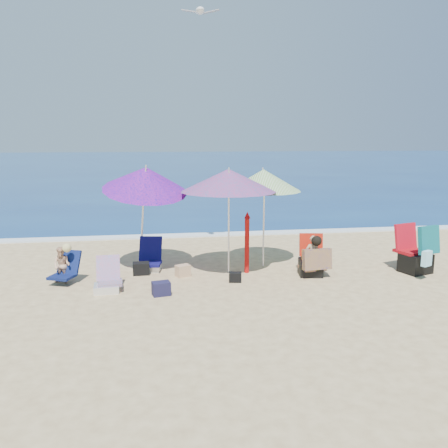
{
  "coord_description": "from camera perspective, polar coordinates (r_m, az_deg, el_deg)",
  "views": [
    {
      "loc": [
        -1.72,
        -8.31,
        2.85
      ],
      "look_at": [
        -0.3,
        1.0,
        1.1
      ],
      "focal_mm": 37.48,
      "sensor_mm": 36.0,
      "label": 1
    }
  ],
  "objects": [
    {
      "name": "sea",
      "position": [
        53.42,
        -6.86,
        7.36
      ],
      "size": [
        120.0,
        80.0,
        0.12
      ],
      "color": "navy",
      "rests_on": "ground"
    },
    {
      "name": "foam",
      "position": [
        13.81,
        -1.33,
        -1.29
      ],
      "size": [
        120.0,
        0.5,
        0.04
      ],
      "color": "white",
      "rests_on": "ground"
    },
    {
      "name": "camp_chair_right",
      "position": [
        10.74,
        22.42,
        -3.54
      ],
      "size": [
        0.74,
        1.15,
        1.07
      ],
      "color": "#A10B13",
      "rests_on": "ground"
    },
    {
      "name": "umbrella_striped",
      "position": [
        10.29,
        4.84,
        5.33
      ],
      "size": [
        1.76,
        1.76,
        2.2
      ],
      "color": "white",
      "rests_on": "ground"
    },
    {
      "name": "bag_black_b",
      "position": [
        9.41,
        1.38,
        -6.5
      ],
      "size": [
        0.28,
        0.22,
        0.19
      ],
      "color": "black",
      "rests_on": "ground"
    },
    {
      "name": "seagull",
      "position": [
        10.76,
        -2.94,
        24.53
      ],
      "size": [
        0.81,
        0.46,
        0.14
      ],
      "color": "white"
    },
    {
      "name": "furled_umbrella",
      "position": [
        9.93,
        2.82,
        -1.95
      ],
      "size": [
        0.2,
        0.38,
        1.28
      ],
      "color": "#B30F0C",
      "rests_on": "ground"
    },
    {
      "name": "person_center",
      "position": [
        9.82,
        10.94,
        -3.96
      ],
      "size": [
        0.61,
        0.56,
        0.88
      ],
      "color": "tan",
      "rests_on": "ground"
    },
    {
      "name": "bag_tan",
      "position": [
        9.8,
        -5.04,
        -5.69
      ],
      "size": [
        0.34,
        0.3,
        0.24
      ],
      "color": "tan",
      "rests_on": "ground"
    },
    {
      "name": "person_left",
      "position": [
        9.78,
        -19.04,
        -4.76
      ],
      "size": [
        0.65,
        0.66,
        0.81
      ],
      "color": "tan",
      "rests_on": "ground"
    },
    {
      "name": "chair_navy",
      "position": [
        10.32,
        -9.11,
        -4.57
      ],
      "size": [
        0.6,
        0.73,
        0.7
      ],
      "color": "#0F0D4C",
      "rests_on": "ground"
    },
    {
      "name": "bag_black_a",
      "position": [
        10.05,
        -10.07,
        -5.37
      ],
      "size": [
        0.35,
        0.26,
        0.25
      ],
      "color": "black",
      "rests_on": "ground"
    },
    {
      "name": "ground",
      "position": [
        8.95,
        2.89,
        -8.05
      ],
      "size": [
        120.0,
        120.0,
        0.0
      ],
      "color": "#D8BC84",
      "rests_on": "ground"
    },
    {
      "name": "camp_chair_left",
      "position": [
        9.97,
        10.56,
        -4.73
      ],
      "size": [
        0.61,
        0.57,
        0.86
      ],
      "color": "#AE240C",
      "rests_on": "ground"
    },
    {
      "name": "chair_rainbow",
      "position": [
        9.13,
        -14.0,
        -6.89
      ],
      "size": [
        0.54,
        0.6,
        0.63
      ],
      "color": "#C55145",
      "rests_on": "ground"
    },
    {
      "name": "umbrella_turquoise",
      "position": [
        9.57,
        0.55,
        5.35
      ],
      "size": [
        2.46,
        2.46,
        2.26
      ],
      "color": "white",
      "rests_on": "ground"
    },
    {
      "name": "umbrella_blue",
      "position": [
        9.91,
        -9.56,
        5.44
      ],
      "size": [
        2.26,
        2.31,
        2.44
      ],
      "color": "silver",
      "rests_on": "ground"
    },
    {
      "name": "bag_navy_b",
      "position": [
        10.96,
        10.94,
        -4.04
      ],
      "size": [
        0.36,
        0.27,
        0.26
      ],
      "color": "#191938",
      "rests_on": "ground"
    },
    {
      "name": "bag_navy_a",
      "position": [
        8.71,
        -7.67,
        -7.81
      ],
      "size": [
        0.36,
        0.29,
        0.25
      ],
      "color": "#1B1938",
      "rests_on": "ground"
    }
  ]
}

